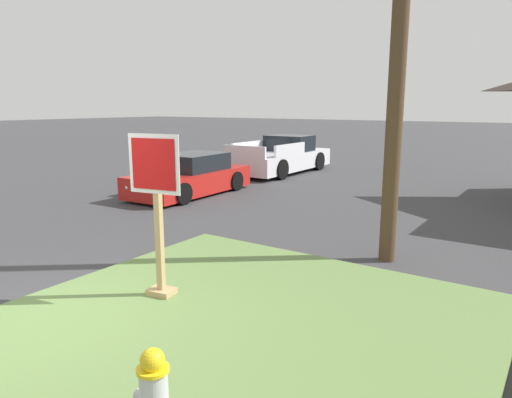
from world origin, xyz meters
The scene contains 6 objects.
ground_plane centered at (0.00, 0.00, 0.00)m, with size 160.00×160.00×0.00m, color #3D3D3F.
grass_corner_patch centered at (2.12, 1.27, 0.04)m, with size 5.86×5.98×0.08m, color #668447.
stop_sign centered at (0.74, 1.46, 1.22)m, with size 0.79×0.34×2.27m.
manhole_cover centered at (0.73, 2.35, 0.01)m, with size 0.70×0.70×0.02m, color black.
parked_sedan_red centered at (-4.32, 7.72, 0.54)m, with size 1.98×4.25×1.25m.
pickup_truck_white centered at (-4.46, 13.39, 0.62)m, with size 2.19×5.23×1.48m.
Camera 1 is at (5.33, -2.90, 2.71)m, focal length 32.63 mm.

